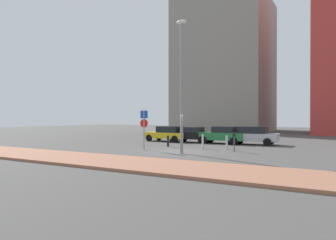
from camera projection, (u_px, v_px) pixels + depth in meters
The scene contains 13 objects.
ground_plane at pixel (176, 152), 21.05m from camera, with size 120.00×120.00×0.00m, color #4C4947.
sidewalk_brick at pixel (117, 162), 15.59m from camera, with size 40.00×3.88×0.14m, color #9E664C.
parked_car_yellow at pixel (168, 133), 29.93m from camera, with size 4.45×2.16×1.47m.
parked_car_black at pixel (191, 134), 29.02m from camera, with size 4.23×2.00×1.42m.
parked_car_green at pixel (223, 135), 27.49m from camera, with size 4.16×2.04×1.52m.
parked_car_silver at pixel (251, 135), 26.58m from camera, with size 4.59×2.13×1.54m.
parking_sign_post at pixel (144, 125), 22.12m from camera, with size 0.60×0.11×2.83m.
parking_meter at pixel (234, 139), 20.93m from camera, with size 0.18×0.14×1.31m.
street_lamp at pixel (182, 77), 19.82m from camera, with size 0.70×0.36×8.56m.
traffic_bollard_near at pixel (168, 141), 24.60m from camera, with size 0.18×0.18×0.88m, color black.
traffic_bollard_mid at pixel (227, 143), 22.31m from camera, with size 0.15×0.15×1.02m, color #B7B7BC.
traffic_bollard_far at pixel (203, 142), 22.79m from camera, with size 0.15×0.15×1.06m, color #B7B7BC.
building_under_construction at pixel (225, 67), 55.58m from camera, with size 15.17×14.48×22.88m, color gray.
Camera 1 is at (9.94, -18.55, 2.31)m, focal length 33.18 mm.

